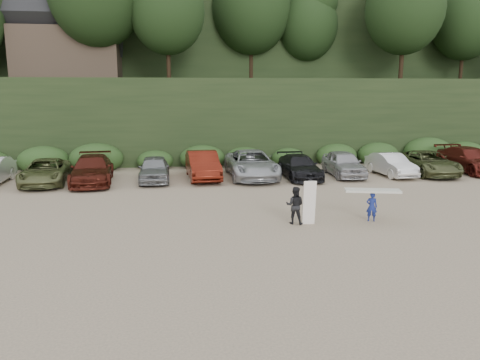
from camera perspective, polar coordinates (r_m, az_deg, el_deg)
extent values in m
plane|color=tan|center=(18.30, 4.66, -5.69)|extent=(120.00, 120.00, 0.00)
cube|color=black|center=(39.34, -2.54, 7.73)|extent=(80.00, 14.00, 6.00)
cube|color=black|center=(57.27, -4.48, 13.74)|extent=(90.00, 30.00, 16.00)
ellipsoid|color=black|center=(39.69, -2.64, 19.34)|extent=(66.00, 12.00, 10.00)
cube|color=#2B491E|center=(32.10, -2.10, 2.68)|extent=(46.20, 2.00, 1.20)
cube|color=brown|center=(41.93, -19.97, 14.14)|extent=(8.00, 6.00, 4.00)
imported|color=#626A3D|center=(28.39, -22.64, 0.94)|extent=(2.67, 5.18, 1.40)
imported|color=#4D1A11|center=(27.69, -17.57, 1.22)|extent=(2.56, 5.53, 1.57)
imported|color=gray|center=(27.43, -10.41, 1.35)|extent=(1.74, 4.29, 1.46)
imported|color=maroon|center=(27.83, -4.56, 1.81)|extent=(1.96, 5.02, 1.63)
imported|color=#AFB1B6|center=(28.05, 1.43, 1.93)|extent=(2.73, 5.90, 1.64)
imported|color=black|center=(28.17, 7.25, 1.61)|extent=(2.02, 4.77, 1.37)
imported|color=#AEADB2|center=(29.33, 12.51, 1.98)|extent=(2.01, 4.61, 1.55)
imported|color=white|center=(30.22, 17.91, 1.79)|extent=(1.79, 4.27, 1.37)
imported|color=#555C35|center=(31.49, 21.96, 1.95)|extent=(2.63, 5.32, 1.45)
imported|color=maroon|center=(33.47, 26.20, 2.22)|extent=(2.27, 5.44, 1.57)
imported|color=navy|center=(19.58, 15.76, -3.15)|extent=(0.51, 0.43, 1.19)
cube|color=silver|center=(19.43, 15.86, -1.24)|extent=(2.26, 1.11, 0.09)
imported|color=black|center=(18.58, 6.71, -3.08)|extent=(0.89, 0.80, 1.50)
cube|color=white|center=(18.48, 8.44, -2.77)|extent=(0.51, 0.28, 1.77)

